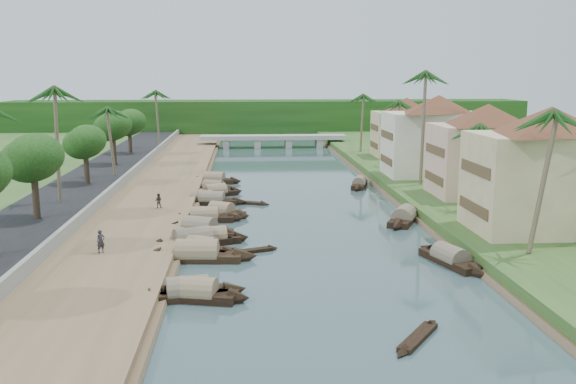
{
  "coord_description": "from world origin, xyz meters",
  "views": [
    {
      "loc": [
        -5.73,
        -52.04,
        13.85
      ],
      "look_at": [
        -1.19,
        12.73,
        2.0
      ],
      "focal_mm": 40.0,
      "sensor_mm": 36.0,
      "label": 1
    }
  ],
  "objects": [
    {
      "name": "building_far",
      "position": [
        18.99,
        28.0,
        6.38
      ],
      "size": [
        15.59,
        15.59,
        10.2
      ],
      "color": "white",
      "rests_on": "right_bank"
    },
    {
      "name": "retaining_wall",
      "position": [
        -20.2,
        20.0,
        1.35
      ],
      "size": [
        0.4,
        180.0,
        1.1
      ],
      "primitive_type": "cube",
      "color": "gray",
      "rests_on": "left_bank"
    },
    {
      "name": "palm_1",
      "position": [
        16.0,
        6.77,
        8.94
      ],
      "size": [
        3.2,
        3.2,
        9.46
      ],
      "color": "#71644B",
      "rests_on": "ground"
    },
    {
      "name": "canoe_0",
      "position": [
        3.41,
        -20.49,
        0.1
      ],
      "size": [
        3.98,
        5.15,
        0.76
      ],
      "rotation": [
        0.0,
        0.0,
        0.95
      ],
      "color": "black",
      "rests_on": "ground"
    },
    {
      "name": "sampan_16",
      "position": [
        8.78,
        26.56,
        0.41
      ],
      "size": [
        3.44,
        7.64,
        1.89
      ],
      "rotation": [
        0.0,
        0.0,
        1.29
      ],
      "color": "black",
      "rests_on": "ground"
    },
    {
      "name": "tree_5",
      "position": [
        -24.0,
        52.85,
        6.27
      ],
      "size": [
        4.8,
        4.8,
        6.92
      ],
      "color": "#443527",
      "rests_on": "ground"
    },
    {
      "name": "sampan_2",
      "position": [
        -9.32,
        -4.72,
        0.42
      ],
      "size": [
        9.5,
        2.6,
        2.44
      ],
      "rotation": [
        0.0,
        0.0,
        -0.08
      ],
      "color": "black",
      "rests_on": "ground"
    },
    {
      "name": "palm_5",
      "position": [
        -24.0,
        12.01,
        12.27
      ],
      "size": [
        3.2,
        3.2,
        12.7
      ],
      "color": "#71644B",
      "rests_on": "ground"
    },
    {
      "name": "sampan_0",
      "position": [
        -9.33,
        -13.23,
        0.41
      ],
      "size": [
        7.88,
        3.03,
        2.06
      ],
      "rotation": [
        0.0,
        0.0,
        0.2
      ],
      "color": "black",
      "rests_on": "ground"
    },
    {
      "name": "ground",
      "position": [
        0.0,
        0.0,
        0.0
      ],
      "size": [
        220.0,
        220.0,
        0.0
      ],
      "primitive_type": "plane",
      "color": "#395156",
      "rests_on": "ground"
    },
    {
      "name": "palm_0",
      "position": [
        15.0,
        -8.71,
        11.03
      ],
      "size": [
        3.2,
        3.2,
        11.6
      ],
      "color": "#71644B",
      "rests_on": "ground"
    },
    {
      "name": "tree_2",
      "position": [
        -24.0,
        4.68,
        6.67
      ],
      "size": [
        4.79,
        4.79,
        7.33
      ],
      "color": "#443527",
      "rests_on": "ground"
    },
    {
      "name": "building_distant",
      "position": [
        19.99,
        48.0,
        5.88
      ],
      "size": [
        12.62,
        12.62,
        9.2
      ],
      "color": "beige",
      "rests_on": "right_bank"
    },
    {
      "name": "tree_4",
      "position": [
        -24.0,
        39.77,
        6.72
      ],
      "size": [
        4.73,
        4.73,
        7.35
      ],
      "color": "#443527",
      "rests_on": "ground"
    },
    {
      "name": "palm_2",
      "position": [
        15.0,
        20.85,
        13.74
      ],
      "size": [
        3.2,
        3.2,
        14.45
      ],
      "color": "#71644B",
      "rests_on": "ground"
    },
    {
      "name": "building_near",
      "position": [
        18.99,
        -2.0,
        6.38
      ],
      "size": [
        14.85,
        14.85,
        10.2
      ],
      "color": "beige",
      "rests_on": "right_bank"
    },
    {
      "name": "building_mid",
      "position": [
        19.99,
        14.0,
        6.13
      ],
      "size": [
        14.11,
        14.11,
        9.7
      ],
      "color": "beige",
      "rests_on": "right_bank"
    },
    {
      "name": "sampan_5",
      "position": [
        -8.31,
        0.31,
        0.41
      ],
      "size": [
        6.36,
        2.65,
        2.01
      ],
      "rotation": [
        0.0,
        0.0,
        0.19
      ],
      "color": "black",
      "rests_on": "ground"
    },
    {
      "name": "sampan_10",
      "position": [
        -10.25,
        18.15,
        0.41
      ],
      "size": [
        6.8,
        3.04,
        1.89
      ],
      "rotation": [
        0.0,
        0.0,
        -0.26
      ],
      "color": "black",
      "rests_on": "ground"
    },
    {
      "name": "tree_6",
      "position": [
        24.0,
        30.85,
        5.98
      ],
      "size": [
        4.2,
        4.2,
        6.6
      ],
      "color": "#443527",
      "rests_on": "ground"
    },
    {
      "name": "right_bank",
      "position": [
        19.0,
        20.0,
        0.6
      ],
      "size": [
        16.0,
        180.0,
        1.2
      ],
      "primitive_type": "cube",
      "color": "#2F5120",
      "rests_on": "ground"
    },
    {
      "name": "treeline",
      "position": [
        0.0,
        100.0,
        4.0
      ],
      "size": [
        120.0,
        14.0,
        8.0
      ],
      "color": "#16390F",
      "rests_on": "ground"
    },
    {
      "name": "sampan_13",
      "position": [
        -9.56,
        30.97,
        0.41
      ],
      "size": [
        7.7,
        3.41,
        2.09
      ],
      "rotation": [
        0.0,
        0.0,
        -0.25
      ],
      "color": "black",
      "rests_on": "ground"
    },
    {
      "name": "bridge",
      "position": [
        0.0,
        72.0,
        1.72
      ],
      "size": [
        28.0,
        4.0,
        2.4
      ],
      "color": "#9C9D93",
      "rests_on": "ground"
    },
    {
      "name": "sampan_4",
      "position": [
        -9.07,
        -2.84,
        0.41
      ],
      "size": [
        6.57,
        4.24,
        1.93
      ],
      "rotation": [
        0.0,
        0.0,
        -0.46
      ],
      "color": "black",
      "rests_on": "ground"
    },
    {
      "name": "sampan_3",
      "position": [
        -9.96,
        -0.69,
        0.42
      ],
      "size": [
        8.78,
        5.18,
        2.35
      ],
      "rotation": [
        0.0,
        0.0,
        0.41
      ],
      "color": "black",
      "rests_on": "ground"
    },
    {
      "name": "sampan_15",
      "position": [
        9.52,
        6.84,
        0.42
      ],
      "size": [
        5.3,
        8.43,
        2.28
      ],
      "rotation": [
        0.0,
        0.0,
        1.12
      ],
      "color": "black",
      "rests_on": "ground"
    },
    {
      "name": "sampan_12",
      "position": [
        -9.43,
        25.28,
        0.4
      ],
      "size": [
        6.99,
        4.14,
        1.76
      ],
      "rotation": [
        0.0,
        0.0,
        -0.43
      ],
      "color": "black",
      "rests_on": "ground"
    },
    {
      "name": "sampan_8",
      "position": [
        -7.98,
        10.76,
        0.41
      ],
      "size": [
        6.49,
        4.72,
        2.07
      ],
      "rotation": [
        0.0,
        0.0,
        -0.53
      ],
      "color": "black",
      "rests_on": "ground"
    },
    {
      "name": "person_far",
      "position": [
        -14.25,
        11.34,
        1.53
      ],
      "size": [
        0.74,
        0.59,
        1.47
      ],
      "primitive_type": "imported",
      "rotation": [
        0.0,
        0.0,
        3.09
      ],
      "color": "#352D25",
      "rests_on": "left_bank"
    },
    {
      "name": "sampan_9",
      "position": [
        -9.22,
        16.93,
        0.41
      ],
      "size": [
        8.0,
        2.79,
        2.02
      ],
      "rotation": [
        0.0,
        0.0,
        -0.17
      ],
      "color": "black",
      "rests_on": "ground"
    },
    {
      "name": "left_bank",
      "position": [
        -16.0,
        20.0,
        0.4
      ],
      "size": [
        10.0,
        180.0,
        0.8
      ],
      "primitive_type": "cube",
      "color": "brown",
      "rests_on": "ground"
    },
    {
      "name": "palm_6",
      "position": [
        -22.0,
        28.98,
        9.6
      ],
      "size": [
        3.2,
        3.2,
        9.93
      ],
      "color": "#71644B",
      "rests_on": "ground"
    },
    {
      "name": "palm_8",
      "position": [
        -20.5,
        61.56,
        10.78
      ],
      "size": [
        3.2,
        3.2,
        11.16
      ],
      "color": "#71644B",
      "rests_on": "ground"
    },
    {
      "name": "road",
      "position": [
        -24.5,
        20.0,
        0.7
      ],
      "size": [
        8.0,
        180.0,
        1.4
      ],
      "primitive_type": "cube",
      "color": "black",
      "rests_on": "ground"
    },
    {
      "name": "canoe_2",
      "position": [
        -5.53,
        16.84,
        0.1
      ],
      "size": [
        5.51,
        3.04,
        0.82
      ],
      "rotation": [
        0.0,
        0.0,
        -0.42
      ],
      "color": "black",
      "rests_on": "ground"
    },
    {
      "name": "canoe_1",
      "position": [
        -5.16,
        -2.82,
        0.1
      ],
      "size": [
        4.56,
        2.44,
        0.75
      ],
      "rotation": [
        0.0,
        0.0,
        0.39
      ],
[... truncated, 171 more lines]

